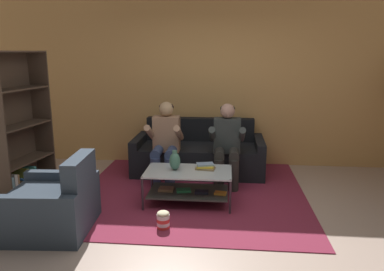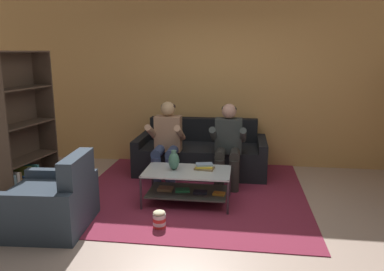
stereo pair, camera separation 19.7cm
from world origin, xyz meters
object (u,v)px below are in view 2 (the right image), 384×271
Objects in this scene: vase at (174,161)px; bookshelf at (21,142)px; person_seated_left at (167,139)px; book_stack at (204,167)px; person_seated_right at (228,142)px; armchair at (52,204)px; couch at (201,155)px; coffee_table at (187,182)px; popcorn_tub at (159,219)px.

vase is 0.13× the size of bookshelf.
person_seated_left is 4.57× the size of book_stack.
person_seated_right is at bearing 14.31° from bookshelf.
couch is at bearing 57.09° from armchair.
vase is 1.50m from armchair.
popcorn_tub is (-0.20, -0.73, -0.18)m from coffee_table.
book_stack is at bearing 63.66° from popcorn_tub.
person_seated_left is 1.58m from popcorn_tub.
couch is 1.71× the size of person_seated_left.
book_stack is 1.27× the size of popcorn_tub.
person_seated_right is 0.97m from vase.
armchair is at bearing -148.62° from book_stack.
vase is (-0.64, -0.72, -0.09)m from person_seated_right.
person_seated_right is at bearing 67.86° from book_stack.
person_seated_left is 0.92m from coffee_table.
book_stack reaches higher than popcorn_tub.
couch is 7.84× the size of book_stack.
bookshelf reaches higher than vase.
vase is at bearing -0.87° from bookshelf.
popcorn_tub is at bearing -105.12° from coffee_table.
armchair is at bearing -173.31° from popcorn_tub.
couch is at bearing 88.50° from coffee_table.
person_seated_right is 2.45m from armchair.
vase reaches higher than book_stack.
coffee_table is at bearing -157.12° from book_stack.
coffee_table is 0.77m from popcorn_tub.
person_seated_right is at bearing 48.26° from vase.
person_seated_left reaches higher than armchair.
bookshelf is at bearing -151.68° from couch.
armchair is at bearing -46.03° from bookshelf.
person_seated_left is at bearing 133.00° from book_stack.
coffee_table is 4.28× the size of vase.
armchair is 4.62× the size of popcorn_tub.
coffee_table is at bearing 32.57° from armchair.
bookshelf is 2.26m from popcorn_tub.
person_seated_left is 0.62× the size of bookshelf.
bookshelf is (-2.26, -1.22, 0.43)m from couch.
popcorn_tub is (2.03, -0.78, -0.61)m from bookshelf.
person_seated_left is 4.69× the size of vase.
coffee_table is 2.27m from bookshelf.
couch is 1.29m from vase.
armchair is at bearing -122.91° from couch.
coffee_table is 0.32m from vase.
couch reaches higher than coffee_table.
popcorn_tub is (-0.03, -0.75, -0.44)m from vase.
person_seated_left is at bearing 118.65° from coffee_table.
vase is 0.87m from popcorn_tub.
coffee_table is at bearing -61.35° from person_seated_left.
person_seated_left is 1.26× the size of armchair.
coffee_table is 4.18× the size of book_stack.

